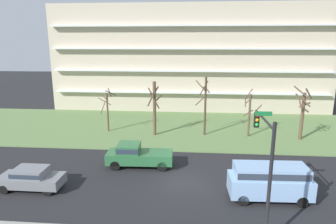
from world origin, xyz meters
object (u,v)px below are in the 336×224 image
at_px(tree_far_right, 303,112).
at_px(van_blue_center_right, 270,180).
at_px(tree_center, 205,104).
at_px(tree_far_left, 107,109).
at_px(pickup_green_near_left, 137,155).
at_px(tree_left, 154,107).
at_px(traffic_signal_mast, 265,155).
at_px(sedan_gray_center_left, 31,178).
at_px(tree_right, 250,113).

bearing_deg(tree_far_right, van_blue_center_right, -116.55).
bearing_deg(tree_center, tree_far_left, 178.09).
bearing_deg(pickup_green_near_left, tree_left, -94.94).
bearing_deg(pickup_green_near_left, tree_far_left, -63.42).
height_order(pickup_green_near_left, van_blue_center_right, van_blue_center_right).
height_order(tree_center, traffic_signal_mast, traffic_signal_mast).
height_order(tree_center, pickup_green_near_left, tree_center).
relative_size(tree_far_left, tree_far_right, 0.89).
xyz_separation_m(tree_far_right, sedan_gray_center_left, (-22.51, -12.55, -2.13)).
height_order(tree_far_right, pickup_green_near_left, tree_far_right).
relative_size(tree_far_left, pickup_green_near_left, 0.94).
height_order(tree_left, traffic_signal_mast, traffic_signal_mast).
bearing_deg(van_blue_center_right, traffic_signal_mast, -113.44).
distance_m(tree_left, pickup_green_near_left, 8.71).
xyz_separation_m(tree_far_left, van_blue_center_right, (14.70, -13.77, -1.28)).
height_order(pickup_green_near_left, traffic_signal_mast, traffic_signal_mast).
bearing_deg(tree_left, sedan_gray_center_left, -118.62).
distance_m(pickup_green_near_left, van_blue_center_right, 10.60).
distance_m(van_blue_center_right, traffic_signal_mast, 4.61).
height_order(tree_left, pickup_green_near_left, tree_left).
height_order(tree_far_left, tree_center, tree_center).
xyz_separation_m(pickup_green_near_left, sedan_gray_center_left, (-6.64, -4.49, -0.14)).
distance_m(tree_far_right, traffic_signal_mast, 17.59).
xyz_separation_m(tree_left, traffic_signal_mast, (7.91, -16.17, 1.13)).
bearing_deg(traffic_signal_mast, tree_far_left, 128.20).
xyz_separation_m(tree_center, traffic_signal_mast, (2.46, -16.68, 0.81)).
distance_m(tree_left, van_blue_center_right, 15.95).
bearing_deg(sedan_gray_center_left, tree_center, 47.03).
bearing_deg(tree_left, tree_center, 5.33).
relative_size(tree_right, pickup_green_near_left, 0.96).
bearing_deg(tree_right, tree_far_right, -8.24).
xyz_separation_m(tree_right, van_blue_center_right, (-1.06, -13.30, -1.25)).
height_order(tree_left, tree_right, tree_left).
bearing_deg(van_blue_center_right, tree_far_right, 61.51).
relative_size(tree_far_left, tree_center, 0.80).
relative_size(tree_left, van_blue_center_right, 1.14).
relative_size(pickup_green_near_left, van_blue_center_right, 1.04).
distance_m(tree_left, tree_far_right, 15.47).
distance_m(tree_left, traffic_signal_mast, 18.04).
relative_size(tree_far_left, sedan_gray_center_left, 1.17).
xyz_separation_m(tree_far_left, sedan_gray_center_left, (-1.53, -13.77, -1.80)).
bearing_deg(tree_far_right, pickup_green_near_left, -153.06).
distance_m(tree_far_right, sedan_gray_center_left, 25.86).
relative_size(tree_far_right, pickup_green_near_left, 1.06).
xyz_separation_m(pickup_green_near_left, traffic_signal_mast, (8.30, -7.76, 3.35)).
xyz_separation_m(tree_far_left, tree_center, (10.95, -0.36, 0.88)).
xyz_separation_m(tree_left, tree_right, (10.26, 0.41, -0.60)).
relative_size(tree_left, traffic_signal_mast, 0.92).
height_order(pickup_green_near_left, sedan_gray_center_left, pickup_green_near_left).
bearing_deg(sedan_gray_center_left, tree_far_left, 83.64).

